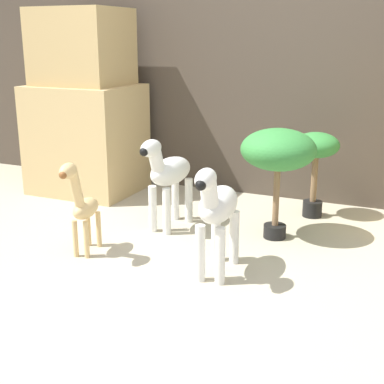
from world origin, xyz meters
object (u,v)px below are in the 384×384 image
Objects in this scene: potted_palm_front at (278,152)px; potted_palm_back at (316,153)px; zebra_right at (216,209)px; zebra_left at (168,174)px; giraffe_figurine at (82,203)px.

potted_palm_back is (0.13, 0.50, -0.09)m from potted_palm_front.
potted_palm_back is (0.26, 1.14, 0.09)m from zebra_right.
potted_palm_front reaches higher than zebra_left.
giraffe_figurine is at bearing -112.09° from zebra_left.
potted_palm_front is at bearing -104.10° from potted_palm_back.
potted_palm_front is at bearing 37.44° from giraffe_figurine.
potted_palm_back is (1.04, 1.21, 0.14)m from giraffe_figurine.
zebra_right reaches higher than giraffe_figurine.
zebra_right is at bearing -102.19° from potted_palm_front.
potted_palm_back is at bearing 76.97° from zebra_right.
potted_palm_back is (0.80, 0.61, 0.09)m from zebra_left.
zebra_left is at bearing -170.79° from potted_palm_front.
potted_palm_front is 0.53m from potted_palm_back.
potted_palm_front is at bearing 9.21° from zebra_left.
potted_palm_front is (0.92, 0.70, 0.23)m from giraffe_figurine.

